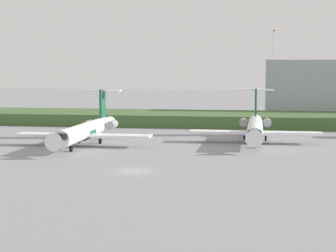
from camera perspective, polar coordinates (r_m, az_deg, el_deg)
name	(u,v)px	position (r m, az deg, el deg)	size (l,w,h in m)	color
ground_plane	(170,141)	(101.41, 0.25, -1.53)	(500.00, 500.00, 0.00)	gray
grass_berm	(191,119)	(131.92, 2.32, 0.75)	(320.00, 20.00, 2.70)	#426033
regional_jet_third	(86,130)	(97.28, -8.17, -0.40)	(22.81, 31.00, 9.00)	white
regional_jet_fourth	(255,128)	(101.49, 8.70, -0.15)	(22.81, 31.00, 9.00)	white
antenna_mast	(273,81)	(156.35, 10.49, 4.49)	(4.40, 0.50, 23.22)	#B2B2B7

